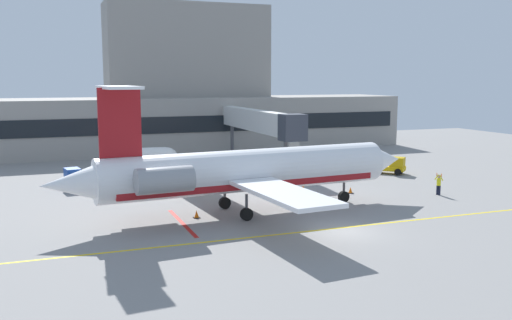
{
  "coord_description": "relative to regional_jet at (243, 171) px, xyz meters",
  "views": [
    {
      "loc": [
        -18.07,
        -31.18,
        9.88
      ],
      "look_at": [
        -1.22,
        13.18,
        3.0
      ],
      "focal_mm": 39.61,
      "sensor_mm": 36.0,
      "label": 1
    }
  ],
  "objects": [
    {
      "name": "safety_cone_alpha",
      "position": [
        7.99,
        6.42,
        -2.92
      ],
      "size": [
        0.47,
        0.47,
        0.55
      ],
      "color": "orange",
      "rests_on": "ground"
    },
    {
      "name": "regional_jet",
      "position": [
        0.0,
        0.0,
        0.0
      ],
      "size": [
        28.43,
        22.52,
        9.39
      ],
      "color": "white",
      "rests_on": "ground"
    },
    {
      "name": "marshaller",
      "position": [
        17.9,
        0.4,
        -2.22
      ],
      "size": [
        0.36,
        0.81,
        1.87
      ],
      "color": "#191E33",
      "rests_on": "ground"
    },
    {
      "name": "terminal_building",
      "position": [
        4.63,
        39.1,
        3.51
      ],
      "size": [
        64.3,
        12.05,
        20.14
      ],
      "color": "gray",
      "rests_on": "ground"
    },
    {
      "name": "safety_cone_bravo",
      "position": [
        -3.53,
        -0.09,
        -2.92
      ],
      "size": [
        0.47,
        0.47,
        0.55
      ],
      "color": "orange",
      "rests_on": "ground"
    },
    {
      "name": "safety_cone_charlie",
      "position": [
        11.22,
        3.66,
        -2.92
      ],
      "size": [
        0.47,
        0.47,
        0.55
      ],
      "color": "orange",
      "rests_on": "ground"
    },
    {
      "name": "jet_bridge_west",
      "position": [
        9.62,
        21.35,
        1.84
      ],
      "size": [
        2.4,
        21.52,
        6.39
      ],
      "color": "silver",
      "rests_on": "ground"
    },
    {
      "name": "baggage_tug",
      "position": [
        20.35,
        11.01,
        -2.35
      ],
      "size": [
        3.52,
        3.59,
        1.77
      ],
      "color": "#E5B20C",
      "rests_on": "ground"
    },
    {
      "name": "pushback_tractor",
      "position": [
        -10.68,
        14.21,
        -2.29
      ],
      "size": [
        3.34,
        2.58,
        1.9
      ],
      "color": "#1E4CB2",
      "rests_on": "ground"
    },
    {
      "name": "fuel_tank",
      "position": [
        -4.4,
        19.2,
        -1.58
      ],
      "size": [
        7.92,
        3.27,
        2.87
      ],
      "color": "white",
      "rests_on": "ground"
    },
    {
      "name": "ground",
      "position": [
        4.56,
        -7.13,
        -3.22
      ],
      "size": [
        120.0,
        120.0,
        0.11
      ],
      "color": "gray"
    },
    {
      "name": "belt_loader",
      "position": [
        13.65,
        22.57,
        -2.12
      ],
      "size": [
        3.26,
        1.88,
        2.39
      ],
      "color": "silver",
      "rests_on": "ground"
    }
  ]
}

